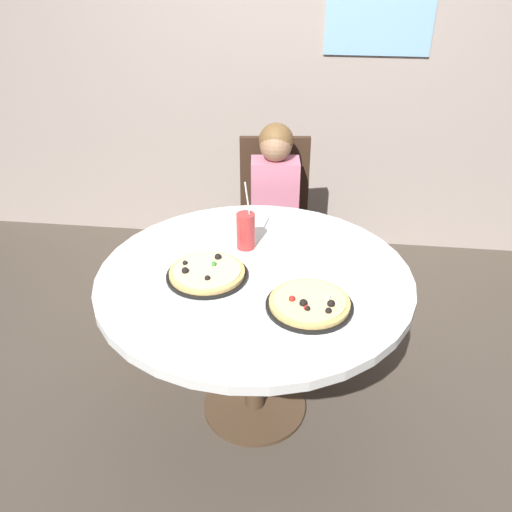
% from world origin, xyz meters
% --- Properties ---
extents(ground_plane, '(8.00, 8.00, 0.00)m').
position_xyz_m(ground_plane, '(0.00, 0.00, 0.00)').
color(ground_plane, '#4C4238').
extents(wall_with_window, '(5.20, 0.14, 2.90)m').
position_xyz_m(wall_with_window, '(0.00, 1.73, 1.45)').
color(wall_with_window, '#A8998E').
rests_on(wall_with_window, ground_plane).
extents(dining_table, '(1.27, 1.27, 0.75)m').
position_xyz_m(dining_table, '(0.00, 0.00, 0.66)').
color(dining_table, white).
rests_on(dining_table, ground_plane).
extents(chair_wooden, '(0.44, 0.44, 0.95)m').
position_xyz_m(chair_wooden, '(-0.01, 1.01, 0.53)').
color(chair_wooden, '#382619').
rests_on(chair_wooden, ground_plane).
extents(diner_child, '(0.29, 0.42, 1.08)m').
position_xyz_m(diner_child, '(0.01, 0.83, 0.48)').
color(diner_child, '#3F4766').
rests_on(diner_child, ground_plane).
extents(pizza_veggie, '(0.33, 0.33, 0.05)m').
position_xyz_m(pizza_veggie, '(-0.18, -0.05, 0.77)').
color(pizza_veggie, black).
rests_on(pizza_veggie, dining_table).
extents(pizza_cheese, '(0.32, 0.32, 0.05)m').
position_xyz_m(pizza_cheese, '(0.23, -0.21, 0.77)').
color(pizza_cheese, black).
rests_on(pizza_cheese, dining_table).
extents(soda_cup, '(0.08, 0.08, 0.31)m').
position_xyz_m(soda_cup, '(-0.06, 0.20, 0.83)').
color(soda_cup, '#B73333').
rests_on(soda_cup, dining_table).
extents(plate_small, '(0.18, 0.18, 0.01)m').
position_xyz_m(plate_small, '(0.18, 0.23, 0.76)').
color(plate_small, white).
rests_on(plate_small, dining_table).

